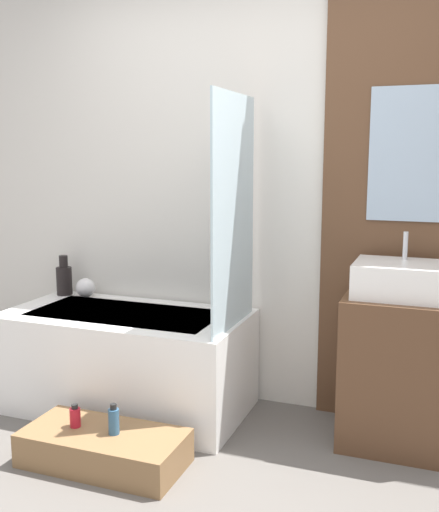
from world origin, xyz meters
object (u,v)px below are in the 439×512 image
object	(u,v)px
bathtub	(127,360)
wooden_step_bench	(104,448)
bottle_soap_primary	(75,417)
bottle_soap_secondary	(114,420)
vase_tall_dark	(64,279)
vase_round_light	(85,288)
sink	(402,280)

from	to	relation	value
bathtub	wooden_step_bench	bearing A→B (deg)	-70.66
wooden_step_bench	bottle_soap_primary	xyz separation A→B (m)	(-0.16, -0.00, 0.13)
bathtub	bottle_soap_secondary	world-z (taller)	bathtub
vase_tall_dark	bottle_soap_primary	xyz separation A→B (m)	(0.66, -0.88, -0.46)
vase_tall_dark	vase_round_light	bearing A→B (deg)	-3.83
wooden_step_bench	vase_tall_dark	distance (m)	1.34
wooden_step_bench	sink	world-z (taller)	sink
vase_tall_dark	bottle_soap_secondary	world-z (taller)	vase_tall_dark
sink	vase_round_light	world-z (taller)	sink
bathtub	vase_round_light	bearing A→B (deg)	150.01
vase_tall_dark	bottle_soap_secondary	size ratio (longest dim) A/B	1.72
sink	vase_tall_dark	xyz separation A→B (m)	(-2.10, 0.16, -0.18)
bathtub	bottle_soap_secondary	size ratio (longest dim) A/B	9.27
bathtub	bottle_soap_primary	size ratio (longest dim) A/B	12.17
vase_round_light	bottle_soap_primary	size ratio (longest dim) A/B	1.07
bathtub	vase_round_light	size ratio (longest dim) A/B	11.38
vase_tall_dark	bottle_soap_secondary	bearing A→B (deg)	-45.37
bathtub	bottle_soap_secondary	xyz separation A→B (m)	(0.28, -0.62, -0.06)
bottle_soap_secondary	bathtub	bearing A→B (deg)	113.97
wooden_step_bench	bottle_soap_primary	bearing A→B (deg)	-180.00
bathtub	bottle_soap_primary	bearing A→B (deg)	-84.22
bathtub	wooden_step_bench	size ratio (longest dim) A/B	1.78
vase_tall_dark	bottle_soap_primary	distance (m)	1.19
vase_round_light	bottle_soap_secondary	distance (m)	1.19
bathtub	bottle_soap_secondary	bearing A→B (deg)	-66.03
vase_round_light	bathtub	bearing A→B (deg)	-29.99
sink	vase_tall_dark	size ratio (longest dim) A/B	1.80
sink	bottle_soap_primary	bearing A→B (deg)	-153.30
vase_round_light	bottle_soap_secondary	world-z (taller)	vase_round_light
bottle_soap_primary	wooden_step_bench	bearing A→B (deg)	0.00
bottle_soap_primary	bottle_soap_secondary	distance (m)	0.21
wooden_step_bench	sink	xyz separation A→B (m)	(1.28, 0.72, 0.77)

